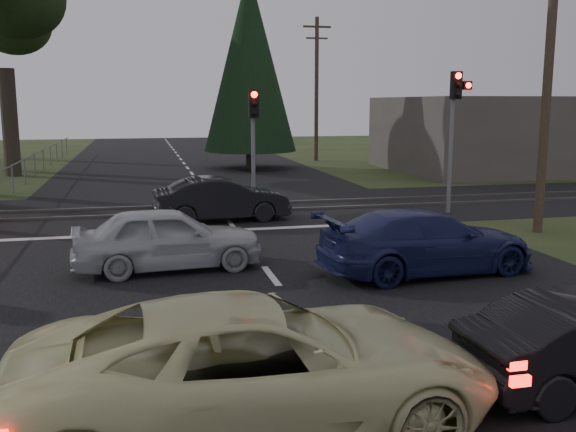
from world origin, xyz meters
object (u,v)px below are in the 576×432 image
object	(u,v)px
silver_car	(168,238)
dark_car_far	(222,199)
traffic_signal_right	(455,114)
cream_coupe	(257,366)
utility_pole_near	(549,65)
utility_pole_far	(250,93)
utility_pole_mid	(317,86)
traffic_signal_center	(254,130)
blue_sedan	(427,242)

from	to	relation	value
silver_car	dark_car_far	bearing A→B (deg)	-23.11
traffic_signal_right	cream_coupe	xyz separation A→B (m)	(-9.01, -12.87, -2.56)
utility_pole_near	utility_pole_far	bearing A→B (deg)	90.00
utility_pole_mid	dark_car_far	xyz separation A→B (m)	(-8.70, -20.21, -4.03)
utility_pole_near	utility_pole_mid	distance (m)	24.00
utility_pole_near	silver_car	world-z (taller)	utility_pole_near
traffic_signal_center	traffic_signal_right	bearing A→B (deg)	-10.41
traffic_signal_right	utility_pole_mid	bearing A→B (deg)	87.34
traffic_signal_right	utility_pole_far	size ratio (longest dim) A/B	0.52
silver_car	blue_sedan	world-z (taller)	silver_car
traffic_signal_right	utility_pole_mid	distance (m)	20.60
utility_pole_mid	traffic_signal_center	bearing A→B (deg)	-111.21
utility_pole_far	silver_car	world-z (taller)	utility_pole_far
traffic_signal_center	cream_coupe	world-z (taller)	traffic_signal_center
utility_pole_near	dark_car_far	size ratio (longest dim) A/B	2.14
utility_pole_near	utility_pole_far	world-z (taller)	same
traffic_signal_right	traffic_signal_center	xyz separation A→B (m)	(-6.55, 1.20, -0.51)
silver_car	traffic_signal_right	bearing A→B (deg)	-65.35
traffic_signal_center	utility_pole_mid	world-z (taller)	utility_pole_mid
silver_car	cream_coupe	bearing A→B (deg)	-179.39
dark_car_far	traffic_signal_right	bearing A→B (deg)	-97.05
utility_pole_near	cream_coupe	size ratio (longest dim) A/B	1.66
traffic_signal_center	cream_coupe	size ratio (longest dim) A/B	0.75
utility_pole_mid	silver_car	xyz separation A→B (m)	(-10.62, -25.90, -4.02)
traffic_signal_right	traffic_signal_center	size ratio (longest dim) A/B	1.15
traffic_signal_center	utility_pole_near	xyz separation A→B (m)	(7.50, -4.68, 1.92)
utility_pole_mid	dark_car_far	distance (m)	22.37
cream_coupe	utility_pole_near	bearing A→B (deg)	-48.11
utility_pole_near	utility_pole_mid	xyz separation A→B (m)	(0.00, 24.00, 0.00)
traffic_signal_right	traffic_signal_center	distance (m)	6.68
cream_coupe	silver_car	xyz separation A→B (m)	(-0.66, 7.49, -0.05)
utility_pole_far	blue_sedan	world-z (taller)	utility_pole_far
utility_pole_far	cream_coupe	distance (m)	59.37
utility_pole_mid	blue_sedan	distance (m)	28.26
cream_coupe	dark_car_far	bearing A→B (deg)	-6.89
utility_pole_mid	utility_pole_far	bearing A→B (deg)	90.00
utility_pole_far	silver_car	bearing A→B (deg)	-101.79
utility_pole_near	dark_car_far	world-z (taller)	utility_pole_near
traffic_signal_right	silver_car	world-z (taller)	traffic_signal_right
blue_sedan	dark_car_far	world-z (taller)	blue_sedan
utility_pole_near	utility_pole_mid	bearing A→B (deg)	90.00
traffic_signal_right	utility_pole_far	bearing A→B (deg)	88.80
cream_coupe	silver_car	size ratio (longest dim) A/B	1.30
traffic_signal_center	utility_pole_far	distance (m)	44.99
cream_coupe	utility_pole_mid	bearing A→B (deg)	-18.03
traffic_signal_center	utility_pole_far	size ratio (longest dim) A/B	0.46
cream_coupe	dark_car_far	xyz separation A→B (m)	(1.27, 13.18, -0.06)
traffic_signal_right	silver_car	bearing A→B (deg)	-150.92
utility_pole_far	silver_car	xyz separation A→B (m)	(-10.62, -50.90, -4.02)
traffic_signal_center	dark_car_far	world-z (taller)	traffic_signal_center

